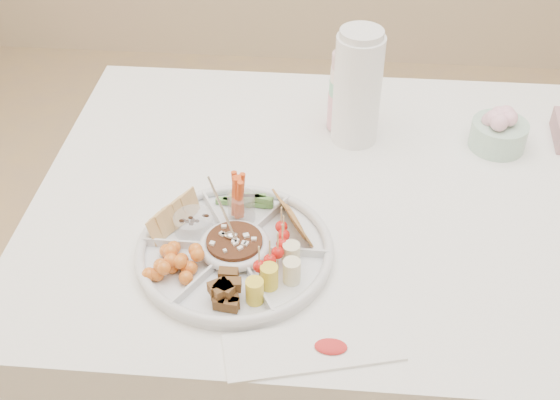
{
  "coord_description": "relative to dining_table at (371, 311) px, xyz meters",
  "views": [
    {
      "loc": [
        -0.13,
        -1.2,
        1.73
      ],
      "look_at": [
        -0.22,
        -0.12,
        0.83
      ],
      "focal_mm": 45.0,
      "sensor_mm": 36.0,
      "label": 1
    }
  ],
  "objects": [
    {
      "name": "dining_table",
      "position": [
        0.0,
        0.0,
        0.0
      ],
      "size": [
        1.52,
        1.02,
        0.76
      ],
      "primitive_type": "cube",
      "color": "white",
      "rests_on": "floor"
    },
    {
      "name": "thermos",
      "position": [
        -0.07,
        0.21,
        0.52
      ],
      "size": [
        0.13,
        0.13,
        0.29
      ],
      "primitive_type": "cylinder",
      "rotation": [
        0.0,
        0.0,
        -0.23
      ],
      "color": "white",
      "rests_on": "dining_table"
    },
    {
      "name": "floor",
      "position": [
        0.0,
        0.0,
        -0.38
      ],
      "size": [
        4.0,
        4.0,
        0.0
      ],
      "primitive_type": "plane",
      "color": "tan",
      "rests_on": "ground"
    },
    {
      "name": "carrot_cucumber",
      "position": [
        -0.3,
        -0.09,
        0.44
      ],
      "size": [
        0.11,
        0.11,
        0.1
      ],
      "primitive_type": null,
      "rotation": [
        0.0,
        0.0,
        -0.01
      ],
      "color": "#D94C1A",
      "rests_on": "party_tray"
    },
    {
      "name": "pita_raisins",
      "position": [
        -0.41,
        -0.15,
        0.42
      ],
      "size": [
        0.11,
        0.11,
        0.06
      ],
      "primitive_type": null,
      "rotation": [
        0.0,
        0.0,
        -0.01
      ],
      "color": "#DC9752",
      "rests_on": "party_tray"
    },
    {
      "name": "party_tray",
      "position": [
        -0.3,
        -0.22,
        0.4
      ],
      "size": [
        0.38,
        0.38,
        0.04
      ],
      "primitive_type": "cylinder",
      "rotation": [
        0.0,
        0.0,
        -0.01
      ],
      "color": "white",
      "rests_on": "dining_table"
    },
    {
      "name": "banana_tomato",
      "position": [
        -0.19,
        -0.28,
        0.44
      ],
      "size": [
        0.11,
        0.11,
        0.09
      ],
      "primitive_type": null,
      "rotation": [
        0.0,
        0.0,
        -0.01
      ],
      "color": "#DDD867",
      "rests_on": "party_tray"
    },
    {
      "name": "cup_stack",
      "position": [
        -0.1,
        0.26,
        0.48
      ],
      "size": [
        0.09,
        0.09,
        0.2
      ],
      "primitive_type": "cylinder",
      "rotation": [
        0.0,
        0.0,
        0.19
      ],
      "color": "silver",
      "rests_on": "dining_table"
    },
    {
      "name": "cherries",
      "position": [
        -0.41,
        -0.28,
        0.42
      ],
      "size": [
        0.12,
        0.12,
        0.05
      ],
      "primitive_type": null,
      "rotation": [
        0.0,
        0.0,
        -0.01
      ],
      "color": "gold",
      "rests_on": "party_tray"
    },
    {
      "name": "placemat",
      "position": [
        -0.14,
        -0.43,
        0.38
      ],
      "size": [
        0.32,
        0.17,
        0.01
      ],
      "primitive_type": "cube",
      "rotation": [
        0.0,
        0.0,
        0.25
      ],
      "color": "white",
      "rests_on": "dining_table"
    },
    {
      "name": "granola_chunks",
      "position": [
        -0.3,
        -0.35,
        0.42
      ],
      "size": [
        0.09,
        0.09,
        0.04
      ],
      "primitive_type": null,
      "rotation": [
        0.0,
        0.0,
        -0.01
      ],
      "color": "brown",
      "rests_on": "party_tray"
    },
    {
      "name": "bean_dip",
      "position": [
        -0.3,
        -0.22,
        0.41
      ],
      "size": [
        0.11,
        0.11,
        0.04
      ],
      "primitive_type": "cylinder",
      "rotation": [
        0.0,
        0.0,
        -0.01
      ],
      "color": "#563315",
      "rests_on": "party_tray"
    },
    {
      "name": "tortillas",
      "position": [
        -0.19,
        -0.15,
        0.42
      ],
      "size": [
        0.1,
        0.1,
        0.06
      ],
      "primitive_type": null,
      "rotation": [
        0.0,
        0.0,
        -0.01
      ],
      "color": "olive",
      "rests_on": "party_tray"
    },
    {
      "name": "flower_bowl",
      "position": [
        0.27,
        0.21,
        0.43
      ],
      "size": [
        0.14,
        0.14,
        0.1
      ],
      "primitive_type": "cylinder",
      "rotation": [
        0.0,
        0.0,
        0.07
      ],
      "color": "silver",
      "rests_on": "dining_table"
    }
  ]
}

